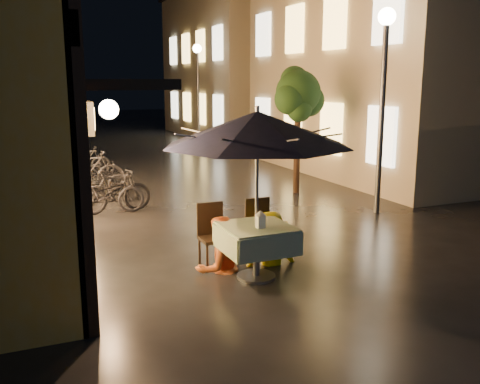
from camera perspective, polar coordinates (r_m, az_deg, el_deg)
name	(u,v)px	position (r m, az deg, el deg)	size (l,w,h in m)	color
ground	(300,258)	(8.71, 6.43, -6.97)	(90.00, 90.00, 0.00)	black
east_building_near	(411,60)	(17.92, 17.80, 13.25)	(7.30, 9.30, 6.80)	tan
east_building_far	(257,63)	(27.72, 1.81, 13.61)	(7.30, 10.30, 7.30)	tan
street_tree	(298,96)	(13.37, 6.25, 10.15)	(1.43, 1.20, 3.15)	black
streetlamp_near	(384,74)	(11.59, 15.09, 12.03)	(0.36, 0.36, 4.23)	#59595E
streetlamp_far	(198,77)	(22.32, -4.54, 12.11)	(0.36, 0.36, 4.23)	#59595E
cafe_table	(256,239)	(7.64, 1.76, -4.99)	(0.99, 0.99, 0.78)	#59595E
patio_umbrella	(257,129)	(7.34, 1.84, 6.76)	(2.67, 2.67, 2.46)	#59595E
cafe_chair_left	(212,232)	(8.16, -2.97, -4.25)	(0.42, 0.42, 0.97)	black
cafe_chair_right	(260,226)	(8.45, 2.14, -3.67)	(0.42, 0.42, 0.97)	black
table_lantern	(260,218)	(7.44, 2.19, -2.81)	(0.16, 0.16, 0.25)	white
person_orange	(219,218)	(7.91, -2.31, -2.76)	(0.78, 0.61, 1.61)	orange
person_yellow	(270,213)	(8.22, 3.24, -2.29)	(1.02, 0.59, 1.59)	#E3C700
bicycle_0	(105,194)	(11.64, -14.24, -0.23)	(0.58, 1.66, 0.87)	black
bicycle_1	(115,191)	(11.73, -13.17, 0.09)	(0.44, 1.57, 0.94)	black
bicycle_2	(97,180)	(13.56, -15.02, 1.28)	(0.54, 1.56, 0.82)	black
bicycle_3	(88,171)	(14.02, -15.90, 2.13)	(0.51, 1.81, 1.09)	black
bicycle_4	(73,169)	(15.06, -17.41, 2.32)	(0.60, 1.71, 0.90)	black
bicycle_5	(85,161)	(16.62, -16.22, 3.24)	(0.42, 1.49, 0.90)	black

